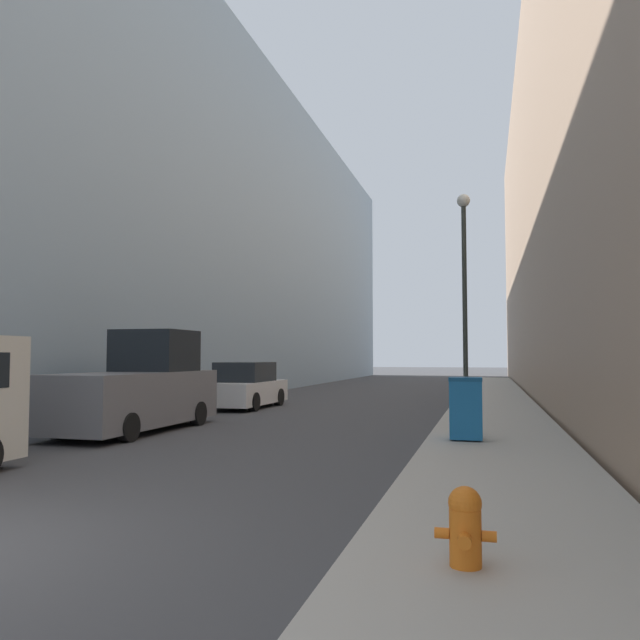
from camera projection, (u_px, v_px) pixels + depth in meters
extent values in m
cube|color=#ADA89E|center=(495.00, 408.00, 21.51)|extent=(2.98, 60.00, 0.13)
cube|color=#849EB2|center=(168.00, 232.00, 34.13)|extent=(12.00, 60.00, 17.33)
cylinder|color=orange|center=(465.00, 538.00, 5.16)|extent=(0.26, 0.26, 0.47)
sphere|color=orange|center=(465.00, 503.00, 5.18)|extent=(0.28, 0.28, 0.28)
cylinder|color=orange|center=(465.00, 493.00, 5.18)|extent=(0.07, 0.07, 0.06)
cylinder|color=orange|center=(465.00, 541.00, 4.98)|extent=(0.11, 0.12, 0.11)
cylinder|color=orange|center=(442.00, 533.00, 5.21)|extent=(0.12, 0.09, 0.09)
cylinder|color=orange|center=(489.00, 536.00, 5.11)|extent=(0.12, 0.09, 0.09)
cube|color=#19609E|center=(466.00, 410.00, 12.92)|extent=(0.65, 0.61, 1.18)
cube|color=navy|center=(466.00, 379.00, 12.96)|extent=(0.67, 0.63, 0.08)
cylinder|color=black|center=(453.00, 434.00, 13.21)|extent=(0.05, 0.16, 0.16)
cylinder|color=black|center=(480.00, 435.00, 13.07)|extent=(0.05, 0.16, 0.16)
cylinder|color=#2D332D|center=(466.00, 414.00, 17.29)|extent=(0.25, 0.25, 0.25)
cylinder|color=#2D332D|center=(465.00, 311.00, 17.45)|extent=(0.13, 0.13, 5.99)
sphere|color=silver|center=(463.00, 201.00, 17.63)|extent=(0.37, 0.37, 0.37)
cube|color=slate|center=(135.00, 398.00, 15.45)|extent=(1.91, 5.48, 1.29)
cube|color=black|center=(155.00, 351.00, 16.44)|extent=(1.76, 1.75, 1.08)
cylinder|color=black|center=(140.00, 412.00, 17.28)|extent=(0.24, 0.64, 0.64)
cylinder|color=black|center=(198.00, 413.00, 16.83)|extent=(0.24, 0.64, 0.64)
cylinder|color=black|center=(58.00, 425.00, 14.01)|extent=(0.24, 0.64, 0.64)
cylinder|color=black|center=(128.00, 427.00, 13.55)|extent=(0.24, 0.64, 0.64)
cube|color=silver|center=(245.00, 392.00, 22.51)|extent=(1.81, 4.36, 0.79)
cube|color=#1E2328|center=(245.00, 372.00, 22.55)|extent=(1.59, 2.27, 0.70)
cylinder|color=black|center=(238.00, 396.00, 23.97)|extent=(0.24, 0.64, 0.64)
cylinder|color=black|center=(279.00, 397.00, 23.54)|extent=(0.24, 0.64, 0.64)
cylinder|color=black|center=(208.00, 401.00, 21.45)|extent=(0.24, 0.64, 0.64)
cylinder|color=black|center=(254.00, 402.00, 21.02)|extent=(0.24, 0.64, 0.64)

